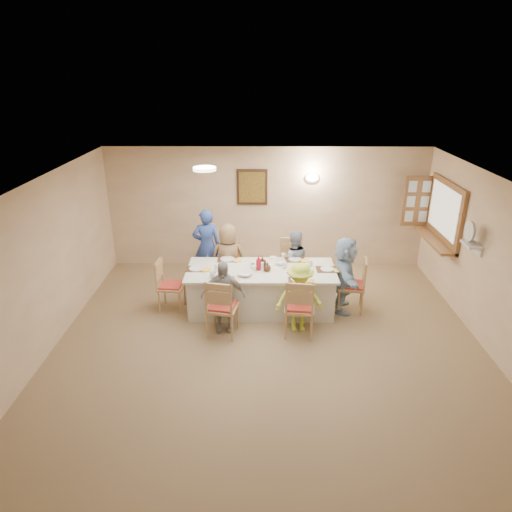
{
  "coord_description": "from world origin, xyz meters",
  "views": [
    {
      "loc": [
        -0.14,
        -5.54,
        3.91
      ],
      "look_at": [
        -0.2,
        1.4,
        1.05
      ],
      "focal_mm": 32.0,
      "sensor_mm": 36.0,
      "label": 1
    }
  ],
  "objects_px": {
    "chair_right_end": "(351,285)",
    "caregiver": "(207,246)",
    "serving_hatch": "(445,213)",
    "diner_right_end": "(345,275)",
    "chair_back_left": "(229,267)",
    "desk_fan": "(471,235)",
    "diner_back_right": "(294,262)",
    "chair_front_left": "(223,306)",
    "chair_front_right": "(300,306)",
    "diner_back_left": "(228,259)",
    "chair_back_right": "(293,265)",
    "diner_front_right": "(299,298)",
    "dining_table": "(261,289)",
    "chair_left_end": "(171,285)",
    "diner_front_left": "(223,296)",
    "condiment_ketchup": "(259,263)"
  },
  "relations": [
    {
      "from": "chair_back_left",
      "to": "chair_right_end",
      "type": "bearing_deg",
      "value": -16.01
    },
    {
      "from": "chair_left_end",
      "to": "diner_front_right",
      "type": "xyz_separation_m",
      "value": [
        2.15,
        -0.68,
        0.12
      ]
    },
    {
      "from": "chair_back_right",
      "to": "caregiver",
      "type": "distance_m",
      "value": 1.7
    },
    {
      "from": "chair_front_left",
      "to": "chair_right_end",
      "type": "bearing_deg",
      "value": -148.63
    },
    {
      "from": "chair_right_end",
      "to": "caregiver",
      "type": "relative_size",
      "value": 0.65
    },
    {
      "from": "desk_fan",
      "to": "caregiver",
      "type": "xyz_separation_m",
      "value": [
        -4.27,
        1.61,
        -0.81
      ]
    },
    {
      "from": "diner_back_right",
      "to": "dining_table",
      "type": "bearing_deg",
      "value": 45.67
    },
    {
      "from": "chair_right_end",
      "to": "diner_back_right",
      "type": "relative_size",
      "value": 0.79
    },
    {
      "from": "serving_hatch",
      "to": "chair_back_right",
      "type": "xyz_separation_m",
      "value": [
        -2.73,
        -0.09,
        -1.01
      ]
    },
    {
      "from": "desk_fan",
      "to": "condiment_ketchup",
      "type": "bearing_deg",
      "value": 172.27
    },
    {
      "from": "serving_hatch",
      "to": "diner_right_end",
      "type": "xyz_separation_m",
      "value": [
        -1.91,
        -0.89,
        -0.83
      ]
    },
    {
      "from": "serving_hatch",
      "to": "diner_back_right",
      "type": "distance_m",
      "value": 2.88
    },
    {
      "from": "diner_right_end",
      "to": "diner_back_right",
      "type": "bearing_deg",
      "value": 57.0
    },
    {
      "from": "chair_front_right",
      "to": "diner_front_right",
      "type": "bearing_deg",
      "value": -82.93
    },
    {
      "from": "caregiver",
      "to": "chair_back_left",
      "type": "bearing_deg",
      "value": 133.22
    },
    {
      "from": "chair_front_right",
      "to": "diner_right_end",
      "type": "xyz_separation_m",
      "value": [
        0.82,
        0.8,
        0.17
      ]
    },
    {
      "from": "desk_fan",
      "to": "diner_front_right",
      "type": "bearing_deg",
      "value": -175.19
    },
    {
      "from": "chair_front_left",
      "to": "diner_right_end",
      "type": "xyz_separation_m",
      "value": [
        2.02,
        0.8,
        0.18
      ]
    },
    {
      "from": "chair_back_left",
      "to": "chair_front_right",
      "type": "distance_m",
      "value": 2.0
    },
    {
      "from": "chair_back_right",
      "to": "chair_front_right",
      "type": "height_order",
      "value": "chair_front_right"
    },
    {
      "from": "dining_table",
      "to": "chair_left_end",
      "type": "height_order",
      "value": "chair_left_end"
    },
    {
      "from": "diner_front_right",
      "to": "condiment_ketchup",
      "type": "height_order",
      "value": "diner_front_right"
    },
    {
      "from": "chair_front_right",
      "to": "diner_front_left",
      "type": "distance_m",
      "value": 1.21
    },
    {
      "from": "desk_fan",
      "to": "chair_back_right",
      "type": "xyz_separation_m",
      "value": [
        -2.62,
        1.26,
        -1.06
      ]
    },
    {
      "from": "diner_front_left",
      "to": "condiment_ketchup",
      "type": "xyz_separation_m",
      "value": [
        0.56,
        0.66,
        0.29
      ]
    },
    {
      "from": "dining_table",
      "to": "diner_right_end",
      "type": "height_order",
      "value": "diner_right_end"
    },
    {
      "from": "chair_front_left",
      "to": "serving_hatch",
      "type": "bearing_deg",
      "value": -145.74
    },
    {
      "from": "chair_back_left",
      "to": "diner_back_left",
      "type": "bearing_deg",
      "value": -85.6
    },
    {
      "from": "desk_fan",
      "to": "chair_front_right",
      "type": "distance_m",
      "value": 2.84
    },
    {
      "from": "chair_back_left",
      "to": "caregiver",
      "type": "distance_m",
      "value": 0.64
    },
    {
      "from": "dining_table",
      "to": "diner_back_left",
      "type": "height_order",
      "value": "diner_back_left"
    },
    {
      "from": "diner_back_left",
      "to": "condiment_ketchup",
      "type": "distance_m",
      "value": 0.92
    },
    {
      "from": "chair_right_end",
      "to": "diner_right_end",
      "type": "height_order",
      "value": "diner_right_end"
    },
    {
      "from": "diner_back_left",
      "to": "chair_front_left",
      "type": "bearing_deg",
      "value": 88.24
    },
    {
      "from": "diner_front_right",
      "to": "diner_right_end",
      "type": "relative_size",
      "value": 0.87
    },
    {
      "from": "chair_right_end",
      "to": "caregiver",
      "type": "distance_m",
      "value": 2.85
    },
    {
      "from": "chair_back_left",
      "to": "caregiver",
      "type": "height_order",
      "value": "caregiver"
    },
    {
      "from": "chair_front_left",
      "to": "chair_right_end",
      "type": "distance_m",
      "value": 2.29
    },
    {
      "from": "dining_table",
      "to": "chair_back_right",
      "type": "relative_size",
      "value": 2.56
    },
    {
      "from": "desk_fan",
      "to": "diner_back_right",
      "type": "bearing_deg",
      "value": 156.45
    },
    {
      "from": "serving_hatch",
      "to": "dining_table",
      "type": "distance_m",
      "value": 3.62
    },
    {
      "from": "desk_fan",
      "to": "diner_front_right",
      "type": "xyz_separation_m",
      "value": [
        -2.62,
        -0.22,
        -0.97
      ]
    },
    {
      "from": "diner_front_left",
      "to": "diner_right_end",
      "type": "bearing_deg",
      "value": 13.68
    },
    {
      "from": "chair_back_right",
      "to": "diner_front_right",
      "type": "bearing_deg",
      "value": -99.08
    },
    {
      "from": "diner_front_right",
      "to": "diner_right_end",
      "type": "bearing_deg",
      "value": 32.82
    },
    {
      "from": "serving_hatch",
      "to": "diner_front_right",
      "type": "relative_size",
      "value": 1.29
    },
    {
      "from": "serving_hatch",
      "to": "diner_back_left",
      "type": "xyz_separation_m",
      "value": [
        -3.93,
        -0.21,
        -0.83
      ]
    },
    {
      "from": "chair_left_end",
      "to": "diner_back_right",
      "type": "xyz_separation_m",
      "value": [
        2.15,
        0.68,
        0.15
      ]
    },
    {
      "from": "serving_hatch",
      "to": "caregiver",
      "type": "relative_size",
      "value": 1.02
    },
    {
      "from": "diner_back_left",
      "to": "caregiver",
      "type": "bearing_deg",
      "value": -48.01
    }
  ]
}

